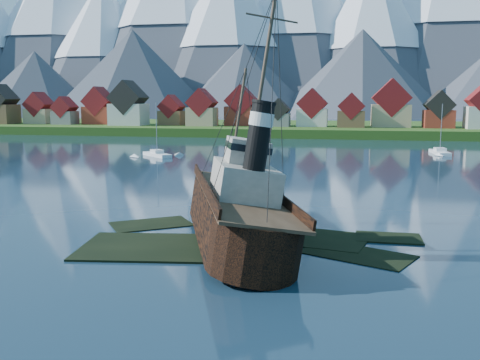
# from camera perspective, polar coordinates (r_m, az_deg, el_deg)

# --- Properties ---
(ground) EXTENTS (1400.00, 1400.00, 0.00)m
(ground) POSITION_cam_1_polar(r_m,az_deg,el_deg) (48.78, -1.96, -6.84)
(ground) COLOR #162D3F
(ground) RESTS_ON ground
(shoal) EXTENTS (31.71, 21.24, 1.14)m
(shoal) POSITION_cam_1_polar(r_m,az_deg,el_deg) (50.54, 0.58, -6.69)
(shoal) COLOR black
(shoal) RESTS_ON ground
(shore_bank) EXTENTS (600.00, 80.00, 3.20)m
(shore_bank) POSITION_cam_1_polar(r_m,az_deg,el_deg) (216.40, 8.48, 5.10)
(shore_bank) COLOR #214012
(shore_bank) RESTS_ON ground
(seawall) EXTENTS (600.00, 2.50, 2.00)m
(seawall) POSITION_cam_1_polar(r_m,az_deg,el_deg) (178.54, 7.85, 4.38)
(seawall) COLOR #3F3D38
(seawall) RESTS_ON ground
(town) EXTENTS (250.96, 16.69, 17.30)m
(town) POSITION_cam_1_polar(r_m,az_deg,el_deg) (202.79, -1.19, 7.50)
(town) COLOR maroon
(town) RESTS_ON ground
(mountains) EXTENTS (965.00, 340.00, 205.00)m
(mountains) POSITION_cam_1_polar(r_m,az_deg,el_deg) (532.63, 10.42, 16.74)
(mountains) COLOR #2D333D
(mountains) RESTS_ON ground
(tugboat_wreck) EXTENTS (6.91, 29.79, 23.60)m
(tugboat_wreck) POSITION_cam_1_polar(r_m,az_deg,el_deg) (50.41, -0.41, -2.86)
(tugboat_wreck) COLOR black
(tugboat_wreck) RESTS_ON ground
(sailboat_c) EXTENTS (8.93, 8.66, 12.83)m
(sailboat_c) POSITION_cam_1_polar(r_m,az_deg,el_deg) (123.81, -8.83, 2.64)
(sailboat_c) COLOR white
(sailboat_c) RESTS_ON ground
(sailboat_e) EXTENTS (3.68, 10.93, 12.44)m
(sailboat_e) POSITION_cam_1_polar(r_m,az_deg,el_deg) (136.26, 20.54, 2.73)
(sailboat_e) COLOR white
(sailboat_e) RESTS_ON ground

